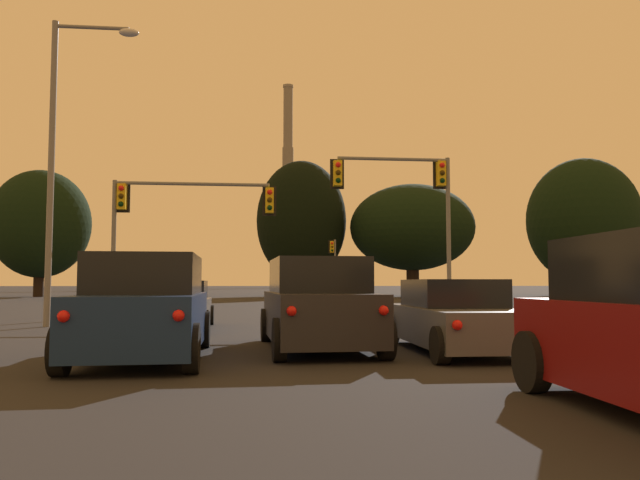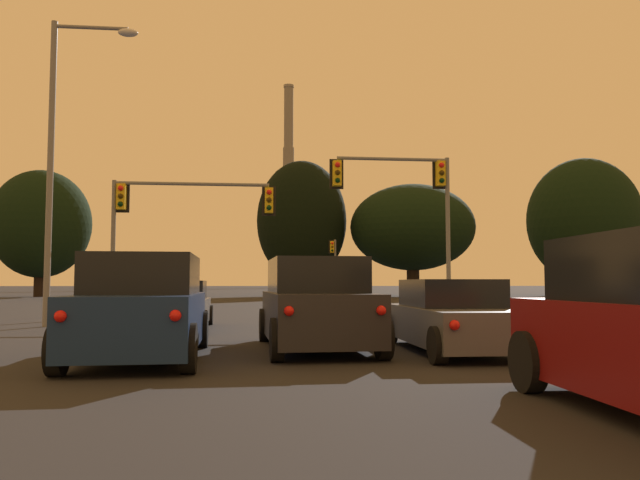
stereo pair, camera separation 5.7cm
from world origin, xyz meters
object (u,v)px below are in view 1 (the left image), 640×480
at_px(traffic_light_overhead_right, 411,195).
at_px(smokestack, 288,207).
at_px(street_lamp, 64,142).
at_px(sedan_right_lane_second, 455,318).
at_px(traffic_light_overhead_left, 171,211).
at_px(suv_center_lane_second, 317,305).
at_px(sedan_left_lane_front, 178,306).
at_px(traffic_light_far_right, 334,259).
at_px(suv_left_lane_second, 146,309).

relative_size(traffic_light_overhead_right, smokestack, 0.11).
relative_size(street_lamp, smokestack, 0.17).
bearing_deg(traffic_light_overhead_right, street_lamp, -158.79).
bearing_deg(sedan_right_lane_second, traffic_light_overhead_right, 79.89).
bearing_deg(traffic_light_overhead_left, suv_center_lane_second, -70.18).
relative_size(sedan_right_lane_second, traffic_light_overhead_left, 0.70).
xyz_separation_m(sedan_left_lane_front, traffic_light_overhead_right, (8.69, 6.28, 4.35)).
height_order(street_lamp, smokestack, smokestack).
bearing_deg(traffic_light_overhead_left, sedan_right_lane_second, -61.61).
xyz_separation_m(traffic_light_overhead_left, traffic_light_far_right, (10.63, 30.92, -0.75)).
relative_size(suv_center_lane_second, smokestack, 0.09).
bearing_deg(traffic_light_overhead_left, traffic_light_far_right, 71.03).
distance_m(traffic_light_far_right, smokestack, 121.20).
xyz_separation_m(sedan_right_lane_second, traffic_light_far_right, (3.27, 44.53, 2.85)).
relative_size(suv_left_lane_second, suv_center_lane_second, 1.00).
relative_size(sedan_right_lane_second, smokestack, 0.08).
bearing_deg(traffic_light_far_right, smokestack, 88.95).
relative_size(traffic_light_far_right, street_lamp, 0.55).
xyz_separation_m(traffic_light_overhead_left, smokestack, (12.83, 150.55, 18.59)).
height_order(sedan_right_lane_second, traffic_light_far_right, traffic_light_far_right).
bearing_deg(street_lamp, suv_center_lane_second, -45.40).
height_order(suv_center_lane_second, smokestack, smokestack).
height_order(traffic_light_overhead_right, traffic_light_overhead_left, traffic_light_overhead_right).
height_order(sedan_right_lane_second, traffic_light_overhead_right, traffic_light_overhead_right).
distance_m(traffic_light_overhead_left, traffic_light_far_right, 32.70).
bearing_deg(smokestack, traffic_light_far_right, -91.05).
bearing_deg(street_lamp, traffic_light_far_right, 69.94).
distance_m(sedan_right_lane_second, traffic_light_far_right, 44.74).
relative_size(suv_center_lane_second, traffic_light_overhead_left, 0.74).
distance_m(suv_left_lane_second, suv_center_lane_second, 3.48).
relative_size(suv_left_lane_second, street_lamp, 0.51).
relative_size(sedan_left_lane_front, suv_left_lane_second, 0.96).
height_order(suv_left_lane_second, smokestack, smokestack).
relative_size(sedan_left_lane_front, street_lamp, 0.49).
distance_m(sedan_left_lane_front, traffic_light_overhead_left, 7.90).
bearing_deg(smokestack, traffic_light_overhead_left, -94.87).
bearing_deg(traffic_light_far_right, traffic_light_overhead_right, -91.48).
bearing_deg(traffic_light_far_right, sedan_left_lane_front, -104.09).
bearing_deg(traffic_light_overhead_right, sedan_left_lane_front, -144.13).
xyz_separation_m(traffic_light_overhead_right, smokestack, (3.02, 151.21, 17.85)).
xyz_separation_m(suv_center_lane_second, sedan_right_lane_second, (2.69, -0.67, -0.23)).
distance_m(sedan_left_lane_front, suv_left_lane_second, 7.34).
height_order(sedan_left_lane_front, smokestack, smokestack).
height_order(traffic_light_overhead_left, traffic_light_far_right, traffic_light_overhead_left).
height_order(suv_center_lane_second, traffic_light_overhead_right, traffic_light_overhead_right).
relative_size(suv_left_lane_second, traffic_light_overhead_right, 0.75).
distance_m(suv_left_lane_second, traffic_light_far_right, 46.18).
height_order(traffic_light_overhead_left, street_lamp, street_lamp).
bearing_deg(traffic_light_overhead_left, street_lamp, -115.89).
height_order(traffic_light_overhead_left, smokestack, smokestack).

